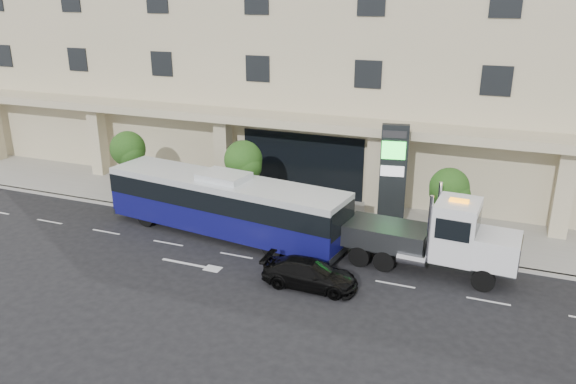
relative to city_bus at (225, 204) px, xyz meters
name	(u,v)px	position (x,y,z in m)	size (l,w,h in m)	color
ground	(249,244)	(1.73, -0.68, -1.78)	(120.00, 120.00, 0.00)	black
sidewalk	(285,210)	(1.73, 4.32, -1.70)	(120.00, 6.00, 0.15)	gray
curb	(265,229)	(1.73, 1.32, -1.70)	(120.00, 0.30, 0.15)	gray
convention_center	(340,30)	(1.73, 14.74, 8.20)	(60.00, 17.60, 20.00)	#C4B593
tree_left	(128,151)	(-8.25, 2.91, 1.33)	(2.27, 2.20, 4.22)	#422B19
tree_mid	(244,162)	(-0.25, 2.91, 1.48)	(2.28, 2.20, 4.38)	#422B19
tree_right	(450,190)	(11.25, 2.91, 1.26)	(2.10, 2.00, 4.04)	#422B19
city_bus	(225,204)	(0.00, 0.00, 0.00)	(14.03, 4.65, 3.49)	black
tow_truck	(437,239)	(11.18, -0.22, -0.09)	(9.03, 2.65, 4.10)	#2D3033
black_sedan	(310,274)	(6.20, -3.77, -1.15)	(1.75, 4.31, 1.25)	black
signage_pylon	(393,176)	(8.12, 4.14, 1.30)	(1.50, 0.77, 5.76)	black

